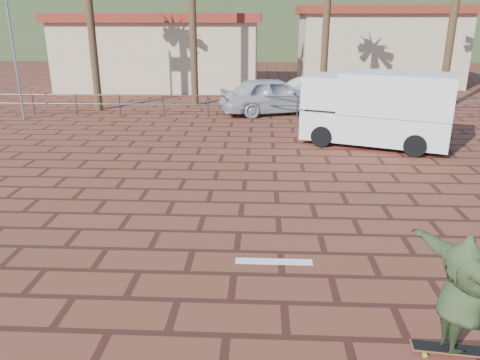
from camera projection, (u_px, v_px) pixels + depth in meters
The scene contains 13 objects.
ground at pixel (239, 232), 9.66m from camera, with size 120.00×120.00×0.00m, color brown.
paint_stripe at pixel (274, 262), 8.50m from camera, with size 1.40×0.22×0.01m, color white.
guardrail at pixel (253, 102), 20.78m from camera, with size 24.06×0.06×1.00m.
flagpole at pixel (10, 7), 19.00m from camera, with size 1.30×0.10×8.00m.
building_west at pixel (163, 51), 29.97m from camera, with size 12.60×7.60×4.50m.
building_east at pixel (377, 45), 31.14m from camera, with size 10.60×6.60×5.00m.
hill_front at pixel (260, 30), 55.91m from camera, with size 70.00×18.00×6.00m, color #384C28.
hill_back at pixel (95, 21), 62.26m from camera, with size 35.00×14.00×8.00m, color #384C28.
longboard at pixel (453, 349), 6.11m from camera, with size 1.07×0.35×0.10m.
skateboarder at pixel (462, 294), 5.84m from camera, with size 2.01×0.55×1.64m, color #304123.
campervan at pixel (378, 108), 15.95m from camera, with size 5.24×3.64×2.51m.
car_silver at pixel (274, 95), 21.62m from camera, with size 1.98×4.93×1.68m, color silver.
car_white at pixel (319, 90), 24.46m from camera, with size 1.41×4.05×1.33m, color silver.
Camera 1 is at (0.45, -8.77, 4.17)m, focal length 35.00 mm.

